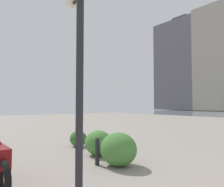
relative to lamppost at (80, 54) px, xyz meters
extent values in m
cube|color=#5B5660|center=(38.55, -62.74, 11.93)|extent=(14.97, 13.03, 29.10)
cube|color=#403C43|center=(38.55, -62.74, 27.68)|extent=(5.39, 4.69, 2.40)
cylinder|color=#232328|center=(0.00, 0.00, -0.72)|extent=(0.14, 0.14, 3.79)
sphere|color=#EAEACC|center=(0.35, 0.00, 1.16)|extent=(0.28, 0.28, 0.28)
torus|color=black|center=(0.85, 1.06, -2.31)|extent=(0.72, 0.12, 0.72)
cylinder|color=#232328|center=(1.50, -1.45, -2.29)|extent=(0.12, 0.12, 0.65)
sphere|color=#232328|center=(1.50, -1.45, -1.92)|extent=(0.13, 0.13, 0.13)
ellipsoid|color=#477F38|center=(2.42, -2.13, -2.21)|extent=(0.96, 0.87, 0.82)
ellipsoid|color=#2D6628|center=(4.17, -2.39, -2.30)|extent=(0.73, 0.66, 0.62)
ellipsoid|color=#477F38|center=(1.07, -1.85, -2.16)|extent=(1.07, 0.96, 0.91)
camera|label=1|loc=(-3.51, 2.04, -0.94)|focal=34.87mm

